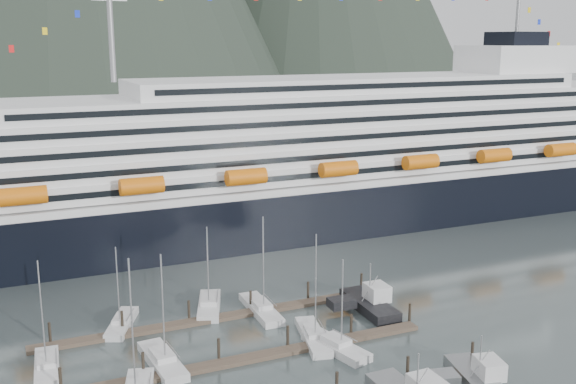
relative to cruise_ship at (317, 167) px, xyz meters
name	(u,v)px	position (x,y,z in m)	size (l,w,h in m)	color
ground	(294,364)	(-30.03, -54.94, -12.04)	(1600.00, 1600.00, 0.00)	#444F50
cruise_ship	(317,167)	(0.00, 0.00, 0.00)	(210.00, 30.40, 50.30)	black
dock_mid	(246,358)	(-34.95, -51.89, -11.73)	(48.18, 2.28, 3.20)	#4C3C31
dock_far	(213,318)	(-34.95, -38.89, -11.73)	(48.18, 2.28, 3.20)	#4C3C31
sailboat_a	(47,367)	(-57.03, -44.91, -11.61)	(3.40, 9.44, 14.23)	silver
sailboat_c	(163,362)	(-44.40, -48.98, -11.60)	(3.83, 11.04, 14.61)	silver
sailboat_d	(313,337)	(-25.11, -50.08, -11.61)	(5.06, 11.39, 14.92)	silver
sailboat_e	(122,324)	(-46.78, -35.93, -11.64)	(6.18, 9.85, 11.89)	silver
sailboat_f	(209,306)	(-34.27, -34.95, -11.60)	(6.27, 10.70, 13.05)	silver
sailboat_g	(261,310)	(-27.93, -39.02, -11.60)	(3.20, 11.59, 14.80)	silver
sailboat_h	(336,347)	(-23.81, -53.78, -11.61)	(5.29, 10.53, 12.61)	silver
trawler_d	(478,380)	(-13.65, -68.13, -11.17)	(8.92, 11.76, 6.71)	gray
trawler_e	(369,303)	(-13.54, -44.28, -11.09)	(8.98, 11.78, 7.60)	black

